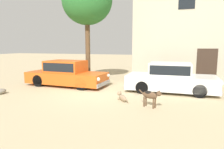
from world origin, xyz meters
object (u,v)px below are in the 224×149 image
Objects in this scene: acacia_tree_left at (87,1)px; stray_dog_tan at (122,97)px; parked_sedan_nearest at (66,73)px; parked_sedan_second at (170,78)px; stray_dog_spotted at (151,95)px.

stray_dog_tan is at bearing -48.65° from acacia_tree_left.
parked_sedan_second is (5.68, 0.11, 0.01)m from parked_sedan_nearest.
parked_sedan_second is 0.69× the size of acacia_tree_left.
parked_sedan_second is 5.09× the size of stray_dog_tan.
parked_sedan_second is at bearing -14.31° from acacia_tree_left.
parked_sedan_nearest is 5.51× the size of stray_dog_tan.
stray_dog_spotted is 1.43m from stray_dog_tan.
stray_dog_tan is (3.82, -2.14, -0.56)m from parked_sedan_nearest.
stray_dog_spotted is at bearing -153.23° from stray_dog_tan.
parked_sedan_nearest is at bearing 23.70° from stray_dog_tan.
parked_sedan_nearest reaches higher than stray_dog_tan.
parked_sedan_nearest is 5.04× the size of stray_dog_spotted.
parked_sedan_nearest is 0.75× the size of acacia_tree_left.
stray_dog_tan is at bearing -26.19° from parked_sedan_nearest.
acacia_tree_left is at bearing 4.32° from stray_dog_tan.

